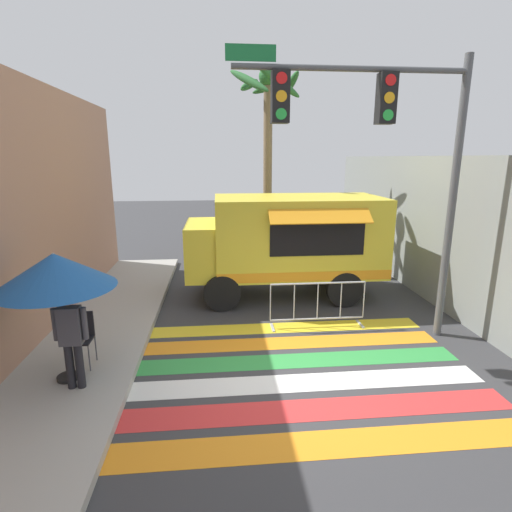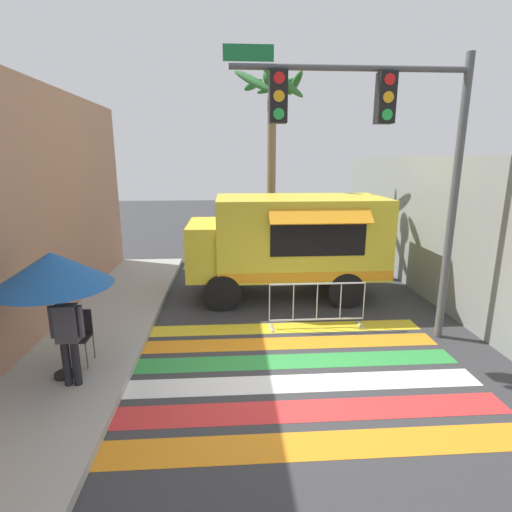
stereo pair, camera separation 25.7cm
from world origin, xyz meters
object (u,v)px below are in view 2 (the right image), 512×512
Objects in this scene: vendor_person at (68,333)px; patio_umbrella at (52,270)px; food_truck at (285,238)px; palm_tree at (272,125)px; traffic_signal_pole at (383,137)px; barricade_front at (317,305)px; folding_chair at (79,331)px.

patio_umbrella is at bearing 144.17° from vendor_person.
palm_tree is (-0.09, 2.75, 3.15)m from food_truck.
palm_tree is (-1.53, 5.66, 0.65)m from traffic_signal_pole.
vendor_person is (-5.51, -1.63, -3.06)m from traffic_signal_pole.
food_truck is 0.92× the size of traffic_signal_pole.
patio_umbrella is at bearing -120.99° from palm_tree.
food_truck is at bearing 101.22° from barricade_front.
food_truck reaches higher than folding_chair.
palm_tree is at bearing 75.14° from vendor_person.
food_truck is 6.13m from vendor_person.
traffic_signal_pole is 6.26m from patio_umbrella.
vendor_person is 5.10m from barricade_front.
patio_umbrella is at bearing -166.70° from traffic_signal_pole.
vendor_person is 0.25× the size of palm_tree.
food_truck reaches higher than vendor_person.
food_truck is at bearing 44.76° from patio_umbrella.
traffic_signal_pole is 2.62× the size of patio_umbrella.
traffic_signal_pole is 5.92× the size of folding_chair.
palm_tree reaches higher than traffic_signal_pole.
barricade_front is at bearing -83.88° from palm_tree.
barricade_front is (-0.99, 0.66, -3.60)m from traffic_signal_pole.
patio_umbrella is (-5.74, -1.36, -2.10)m from traffic_signal_pole.
folding_chair is 4.90m from barricade_front.
traffic_signal_pole is at bearing -33.75° from barricade_front.
food_truck is at bearing 37.37° from folding_chair.
traffic_signal_pole is 6.64m from folding_chair.
vendor_person is at bearing -163.49° from traffic_signal_pole.
traffic_signal_pole is 0.87× the size of palm_tree.
folding_chair is (-5.64, -0.85, -3.39)m from traffic_signal_pole.
patio_umbrella reaches higher than barricade_front.
traffic_signal_pole is at bearing 4.13° from folding_chair.
folding_chair is (0.10, 0.51, -1.30)m from patio_umbrella.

